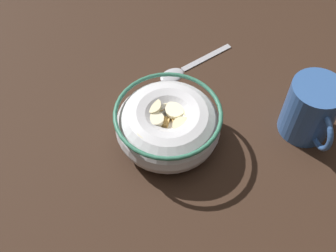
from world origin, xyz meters
The scene contains 4 objects.
ground_plane centered at (0.00, 0.00, -1.00)cm, with size 115.60×115.60×2.00cm, color #332116.
cereal_bowl centered at (-0.02, 0.00, 3.39)cm, with size 15.16×15.16×6.28cm.
spoon centered at (-13.00, 4.69, 0.34)cm, with size 7.84×14.14×0.80cm.
coffee_mug centered at (2.06, 20.32, 4.61)cm, with size 10.43×7.45×9.22cm.
Camera 1 is at (33.54, -6.19, 50.31)cm, focal length 43.61 mm.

